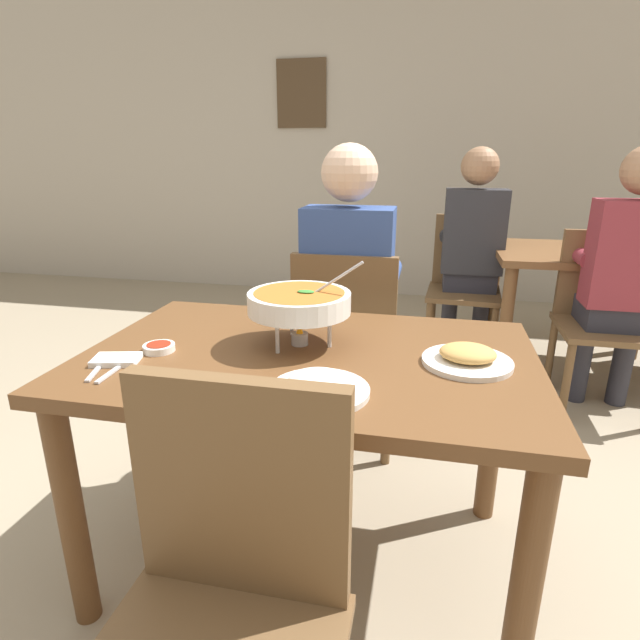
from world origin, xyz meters
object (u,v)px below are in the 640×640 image
(chair_bg_left, at_px, (465,279))
(patron_bg_middle, at_px, (625,268))
(curry_bowl, at_px, (299,303))
(dining_table_main, at_px, (309,387))
(rice_plate, at_px, (319,386))
(appetizer_plate, at_px, (467,357))
(patron_bg_left, at_px, (472,243))
(chair_diner_main, at_px, (347,341))
(diner_main, at_px, (349,285))
(sauce_dish, at_px, (159,347))
(chair_viewer_empty, at_px, (224,604))
(dining_table_far, at_px, (581,272))
(chair_bg_middle, at_px, (603,310))

(chair_bg_left, distance_m, patron_bg_middle, 0.97)
(curry_bowl, xyz_separation_m, patron_bg_middle, (1.29, 1.27, -0.11))
(dining_table_main, distance_m, rice_plate, 0.29)
(appetizer_plate, distance_m, patron_bg_left, 1.95)
(chair_diner_main, xyz_separation_m, appetizer_plate, (0.44, -0.69, 0.24))
(curry_bowl, bearing_deg, appetizer_plate, -6.11)
(appetizer_plate, xyz_separation_m, chair_bg_left, (0.12, 1.96, -0.24))
(diner_main, height_order, sauce_dish, diner_main)
(sauce_dish, bearing_deg, patron_bg_middle, 40.18)
(appetizer_plate, relative_size, sauce_dish, 2.67)
(chair_viewer_empty, height_order, patron_bg_left, patron_bg_left)
(appetizer_plate, bearing_deg, chair_bg_left, 86.58)
(dining_table_main, distance_m, patron_bg_middle, 1.82)
(dining_table_far, xyz_separation_m, patron_bg_middle, (0.04, -0.56, 0.14))
(dining_table_main, bearing_deg, sauce_dish, -169.49)
(chair_bg_left, distance_m, patron_bg_left, 0.24)
(dining_table_main, relative_size, dining_table_far, 1.27)
(dining_table_main, xyz_separation_m, dining_table_far, (1.21, 1.89, -0.02))
(chair_diner_main, bearing_deg, patron_bg_middle, 27.08)
(sauce_dish, height_order, chair_bg_left, chair_bg_left)
(chair_diner_main, xyz_separation_m, dining_table_far, (1.21, 1.19, 0.09))
(chair_bg_middle, xyz_separation_m, patron_bg_middle, (0.04, -0.08, 0.24))
(diner_main, bearing_deg, chair_bg_middle, 29.66)
(chair_diner_main, bearing_deg, dining_table_far, 44.65)
(dining_table_main, xyz_separation_m, chair_viewer_empty, (0.00, -0.66, -0.11))
(dining_table_main, bearing_deg, curry_bowl, 125.51)
(chair_diner_main, xyz_separation_m, rice_plate, (0.08, -0.94, 0.24))
(patron_bg_middle, bearing_deg, sauce_dish, -139.82)
(chair_bg_left, relative_size, chair_bg_middle, 1.00)
(patron_bg_middle, bearing_deg, dining_table_main, -133.08)
(rice_plate, height_order, chair_bg_middle, chair_bg_middle)
(chair_bg_middle, bearing_deg, rice_plate, -124.01)
(chair_bg_middle, distance_m, patron_bg_middle, 0.25)
(chair_bg_middle, bearing_deg, diner_main, -150.34)
(diner_main, relative_size, sauce_dish, 14.56)
(chair_viewer_empty, bearing_deg, patron_bg_left, 77.53)
(chair_bg_left, bearing_deg, diner_main, -114.02)
(chair_bg_left, bearing_deg, patron_bg_left, -39.60)
(sauce_dish, xyz_separation_m, dining_table_far, (1.63, 1.96, -0.14))
(appetizer_plate, bearing_deg, curry_bowl, 173.89)
(curry_bowl, relative_size, patron_bg_middle, 0.25)
(chair_viewer_empty, distance_m, patron_bg_middle, 2.36)
(chair_viewer_empty, distance_m, rice_plate, 0.49)
(rice_plate, distance_m, patron_bg_left, 2.25)
(curry_bowl, bearing_deg, chair_diner_main, 86.25)
(dining_table_main, distance_m, chair_bg_middle, 1.86)
(chair_diner_main, relative_size, diner_main, 0.69)
(appetizer_plate, bearing_deg, patron_bg_middle, 58.59)
(sauce_dish, distance_m, patron_bg_left, 2.26)
(chair_diner_main, height_order, chair_bg_left, same)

